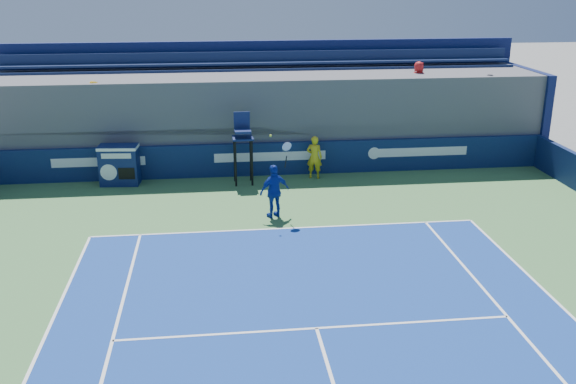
{
  "coord_description": "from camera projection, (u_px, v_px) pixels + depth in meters",
  "views": [
    {
      "loc": [
        -1.92,
        -5.03,
        6.96
      ],
      "look_at": [
        0.0,
        11.5,
        1.25
      ],
      "focal_mm": 40.0,
      "sensor_mm": 36.0,
      "label": 1
    }
  ],
  "objects": [
    {
      "name": "ball_person",
      "position": [
        314.0,
        157.0,
        22.63
      ],
      "size": [
        0.64,
        0.52,
        1.53
      ],
      "primitive_type": "imported",
      "rotation": [
        0.0,
        0.0,
        2.83
      ],
      "color": "gold",
      "rests_on": "apron"
    },
    {
      "name": "match_clock",
      "position": [
        119.0,
        164.0,
        21.97
      ],
      "size": [
        1.38,
        0.83,
        1.4
      ],
      "color": "#0F1C4D",
      "rests_on": "ground"
    },
    {
      "name": "stadium_seating",
      "position": [
        265.0,
        113.0,
        24.59
      ],
      "size": [
        21.0,
        4.05,
        4.4
      ],
      "color": "#525257",
      "rests_on": "ground"
    },
    {
      "name": "tennis_player",
      "position": [
        274.0,
        191.0,
        18.98
      ],
      "size": [
        1.04,
        0.74,
        2.57
      ],
      "color": "#122D98",
      "rests_on": "apron"
    },
    {
      "name": "back_hoarding",
      "position": [
        270.0,
        159.0,
        23.06
      ],
      "size": [
        20.4,
        0.21,
        1.2
      ],
      "color": "#0C1C47",
      "rests_on": "ground"
    },
    {
      "name": "umpire_chair",
      "position": [
        243.0,
        141.0,
        21.84
      ],
      "size": [
        0.72,
        0.72,
        2.48
      ],
      "color": "black",
      "rests_on": "ground"
    }
  ]
}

